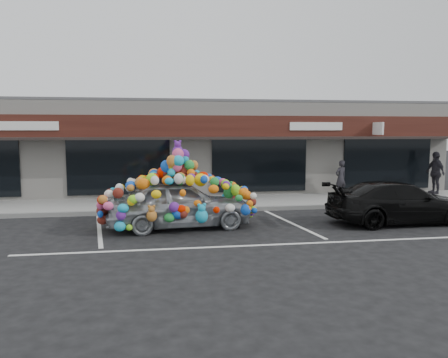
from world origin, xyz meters
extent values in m
plane|color=black|center=(0.00, 0.00, 0.00)|extent=(90.00, 90.00, 0.00)
cube|color=silver|center=(0.00, 8.50, 2.10)|extent=(24.00, 6.00, 4.20)
cube|color=#59595B|center=(0.00, 8.50, 4.25)|extent=(24.00, 6.00, 0.12)
cube|color=black|center=(0.00, 5.42, 3.15)|extent=(24.00, 0.18, 0.90)
cube|color=black|center=(0.00, 4.90, 2.65)|extent=(24.00, 1.20, 0.10)
cube|color=white|center=(8.20, 4.95, 3.05)|extent=(0.08, 0.95, 0.55)
cube|color=white|center=(-6.50, 5.30, 3.15)|extent=(2.40, 0.04, 0.35)
cube|color=white|center=(5.50, 5.30, 3.15)|extent=(2.40, 0.04, 0.35)
cube|color=black|center=(-3.00, 5.47, 1.45)|extent=(4.20, 0.12, 2.30)
cube|color=black|center=(3.00, 5.47, 1.45)|extent=(4.20, 0.12, 2.30)
cube|color=black|center=(9.00, 5.47, 1.45)|extent=(4.20, 0.12, 2.30)
cube|color=gray|center=(0.00, 4.00, 0.07)|extent=(26.00, 3.00, 0.15)
cube|color=slate|center=(0.00, 2.50, 0.07)|extent=(26.00, 0.18, 0.16)
cube|color=silver|center=(-3.20, 0.20, 0.00)|extent=(0.73, 4.37, 0.01)
cube|color=silver|center=(2.80, 0.20, 0.00)|extent=(0.73, 4.37, 0.01)
cube|color=silver|center=(8.20, 0.20, 0.00)|extent=(0.73, 4.37, 0.01)
cube|color=silver|center=(2.00, -2.30, 0.00)|extent=(14.00, 0.12, 0.01)
imported|color=#ACB1B7|center=(-0.80, 0.11, 0.74)|extent=(2.20, 4.52, 1.48)
ellipsoid|color=#F32400|center=(-0.80, 0.11, 2.04)|extent=(1.50, 1.96, 1.11)
sphere|color=#FFBF03|center=(0.72, -0.04, 1.07)|extent=(0.34, 0.34, 0.34)
sphere|color=#0C79DE|center=(-0.20, -0.84, 0.55)|extent=(0.36, 0.36, 0.36)
sphere|color=green|center=(-1.60, 1.06, 0.60)|extent=(0.30, 0.30, 0.30)
sphere|color=#FC5E8D|center=(-0.80, 0.11, 2.55)|extent=(0.32, 0.32, 0.32)
sphere|color=red|center=(-2.11, 0.21, 1.08)|extent=(0.30, 0.30, 0.30)
imported|color=black|center=(6.21, -0.31, 0.67)|extent=(2.00, 4.69, 1.35)
imported|color=black|center=(6.51, 4.87, 0.91)|extent=(0.64, 0.53, 1.52)
imported|color=black|center=(10.80, 4.52, 1.09)|extent=(1.13, 0.51, 1.89)
camera|label=1|loc=(-1.49, -13.09, 2.98)|focal=35.00mm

